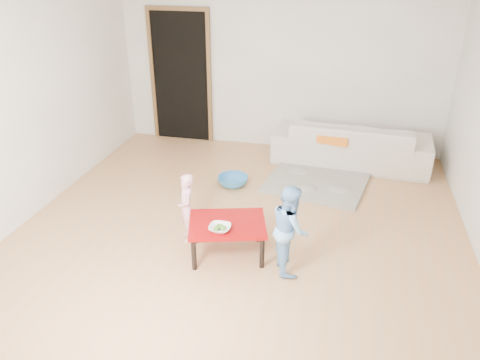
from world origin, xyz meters
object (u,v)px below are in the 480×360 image
(child_blue, at_px, (290,229))
(bowl, at_px, (220,228))
(child_pink, at_px, (187,208))
(sofa, at_px, (351,142))
(red_table, at_px, (227,238))
(basin, at_px, (233,181))

(child_blue, bearing_deg, bowl, 78.89)
(child_pink, xyz_separation_m, child_blue, (1.15, -0.27, 0.07))
(sofa, height_order, child_blue, child_blue)
(child_pink, bearing_deg, bowl, 24.28)
(sofa, distance_m, bowl, 3.12)
(red_table, bearing_deg, child_blue, -7.11)
(basin, bearing_deg, sofa, 36.82)
(child_pink, relative_size, basin, 1.88)
(bowl, distance_m, child_pink, 0.59)
(sofa, bearing_deg, red_table, 70.57)
(bowl, bearing_deg, child_blue, 7.01)
(sofa, distance_m, child_blue, 2.84)
(child_blue, xyz_separation_m, basin, (-0.98, 1.65, -0.39))
(sofa, bearing_deg, child_pink, 60.41)
(red_table, height_order, bowl, bowl)
(sofa, distance_m, child_pink, 3.02)
(sofa, bearing_deg, child_blue, 83.31)
(bowl, height_order, child_blue, child_blue)
(red_table, bearing_deg, basin, 101.99)
(child_blue, bearing_deg, basin, 12.57)
(child_pink, xyz_separation_m, basin, (0.16, 1.38, -0.32))
(child_pink, bearing_deg, red_table, 40.62)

